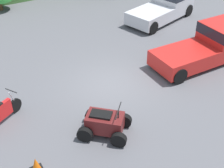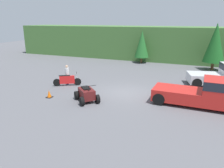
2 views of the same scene
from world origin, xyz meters
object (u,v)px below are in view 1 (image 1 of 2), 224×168
(pickup_truck_second, at_px, (166,4))
(quad_atv, at_px, (105,124))
(traffic_cone, at_px, (36,165))
(pickup_truck_red, at_px, (214,42))

(pickup_truck_second, distance_m, quad_atv, 12.02)
(pickup_truck_second, xyz_separation_m, traffic_cone, (-12.06, -8.12, -0.74))
(pickup_truck_red, bearing_deg, pickup_truck_second, 77.00)
(quad_atv, distance_m, traffic_cone, 2.92)
(pickup_truck_second, distance_m, traffic_cone, 14.55)
(pickup_truck_red, xyz_separation_m, pickup_truck_second, (1.44, 5.70, -0.00))
(traffic_cone, bearing_deg, pickup_truck_second, 33.96)
(pickup_truck_red, distance_m, quad_atv, 8.01)
(pickup_truck_second, height_order, traffic_cone, pickup_truck_second)
(quad_atv, bearing_deg, traffic_cone, -129.36)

